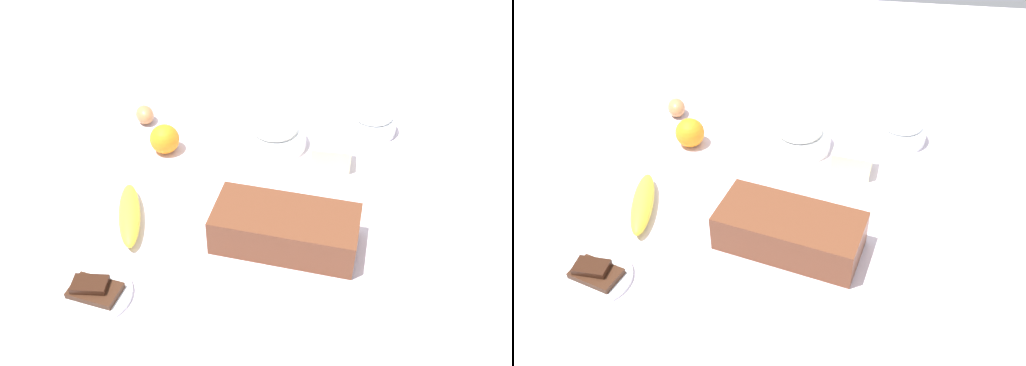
{
  "view_description": "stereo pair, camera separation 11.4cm",
  "coord_description": "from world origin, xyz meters",
  "views": [
    {
      "loc": [
        -0.02,
        0.88,
        0.77
      ],
      "look_at": [
        0.0,
        0.0,
        0.04
      ],
      "focal_mm": 37.45,
      "sensor_mm": 36.0,
      "label": 1
    },
    {
      "loc": [
        -0.13,
        0.87,
        0.77
      ],
      "look_at": [
        0.0,
        0.0,
        0.04
      ],
      "focal_mm": 37.45,
      "sensor_mm": 36.0,
      "label": 2
    }
  ],
  "objects": [
    {
      "name": "ground_plane",
      "position": [
        0.0,
        0.0,
        -0.01
      ],
      "size": [
        2.4,
        2.4,
        0.02
      ],
      "primitive_type": "cube",
      "color": "silver"
    },
    {
      "name": "loaf_pan",
      "position": [
        -0.06,
        0.14,
        0.04
      ],
      "size": [
        0.3,
        0.19,
        0.08
      ],
      "rotation": [
        0.0,
        0.0,
        -0.22
      ],
      "color": "brown",
      "rests_on": "ground_plane"
    },
    {
      "name": "flour_bowl",
      "position": [
        -0.04,
        -0.2,
        0.03
      ],
      "size": [
        0.16,
        0.16,
        0.07
      ],
      "color": "white",
      "rests_on": "ground_plane"
    },
    {
      "name": "sugar_bowl",
      "position": [
        -0.29,
        -0.26,
        0.03
      ],
      "size": [
        0.12,
        0.12,
        0.07
      ],
      "color": "white",
      "rests_on": "ground_plane"
    },
    {
      "name": "banana",
      "position": [
        0.26,
        0.08,
        0.02
      ],
      "size": [
        0.08,
        0.19,
        0.04
      ],
      "primitive_type": "ellipsoid",
      "rotation": [
        0.0,
        0.0,
        4.92
      ],
      "color": "yellow",
      "rests_on": "ground_plane"
    },
    {
      "name": "orange_fruit",
      "position": [
        0.22,
        -0.17,
        0.04
      ],
      "size": [
        0.07,
        0.07,
        0.07
      ],
      "primitive_type": "sphere",
      "color": "orange",
      "rests_on": "ground_plane"
    },
    {
      "name": "butter_block",
      "position": [
        -0.17,
        -0.12,
        0.03
      ],
      "size": [
        0.1,
        0.08,
        0.06
      ],
      "primitive_type": "cube",
      "rotation": [
        0.0,
        0.0,
        -0.13
      ],
      "color": "#F4EDB2",
      "rests_on": "ground_plane"
    },
    {
      "name": "egg_near_butter",
      "position": [
        0.29,
        -0.29,
        0.02
      ],
      "size": [
        0.07,
        0.07,
        0.05
      ],
      "primitive_type": "ellipsoid",
      "rotation": [
        0.0,
        1.57,
        5.11
      ],
      "color": "#B47A4A",
      "rests_on": "ground_plane"
    },
    {
      "name": "chocolate_plate",
      "position": [
        0.28,
        0.28,
        0.01
      ],
      "size": [
        0.13,
        0.13,
        0.03
      ],
      "color": "white",
      "rests_on": "ground_plane"
    }
  ]
}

